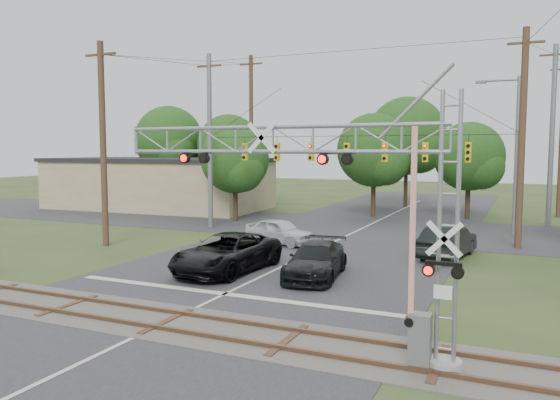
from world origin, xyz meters
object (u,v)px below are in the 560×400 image
at_px(pickup_black, 227,253).
at_px(car_dark, 316,260).
at_px(commercial_building, 159,183).
at_px(sedan_silver, 280,231).
at_px(streetlight, 513,147).
at_px(crossing_gantry, 334,197).
at_px(traffic_signal_span, 361,143).

xyz_separation_m(pickup_black, car_dark, (3.86, 0.58, -0.10)).
bearing_deg(commercial_building, sedan_silver, -38.32).
distance_m(pickup_black, streetlight, 19.66).
bearing_deg(streetlight, pickup_black, -124.38).
height_order(pickup_black, car_dark, pickup_black).
relative_size(car_dark, commercial_building, 0.25).
distance_m(pickup_black, car_dark, 3.91).
xyz_separation_m(crossing_gantry, traffic_signal_span, (-4.52, 18.36, 1.56)).
bearing_deg(sedan_silver, car_dark, -130.95).
bearing_deg(streetlight, car_dark, -114.55).
height_order(crossing_gantry, commercial_building, crossing_gantry).
xyz_separation_m(car_dark, streetlight, (6.94, 15.20, 4.66)).
bearing_deg(pickup_black, sedan_silver, 99.30).
bearing_deg(car_dark, crossing_gantry, -74.42).
distance_m(traffic_signal_span, car_dark, 11.76).
relative_size(pickup_black, commercial_building, 0.30).
relative_size(crossing_gantry, traffic_signal_span, 0.49).
bearing_deg(car_dark, sedan_silver, 117.16).
xyz_separation_m(crossing_gantry, car_dark, (-3.35, 7.73, -3.35)).
bearing_deg(sedan_silver, commercial_building, 68.35).
bearing_deg(car_dark, pickup_black, -179.23).
relative_size(pickup_black, sedan_silver, 1.40).
bearing_deg(pickup_black, streetlight, 58.82).
bearing_deg(pickup_black, car_dark, 11.82).
height_order(car_dark, sedan_silver, sedan_silver).
bearing_deg(traffic_signal_span, car_dark, -83.69).
bearing_deg(crossing_gantry, commercial_building, 133.43).
distance_m(traffic_signal_span, streetlight, 9.32).
relative_size(sedan_silver, streetlight, 0.43).
xyz_separation_m(pickup_black, streetlight, (10.80, 15.78, 4.56)).
relative_size(crossing_gantry, sedan_silver, 2.26).
relative_size(car_dark, sedan_silver, 1.17).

